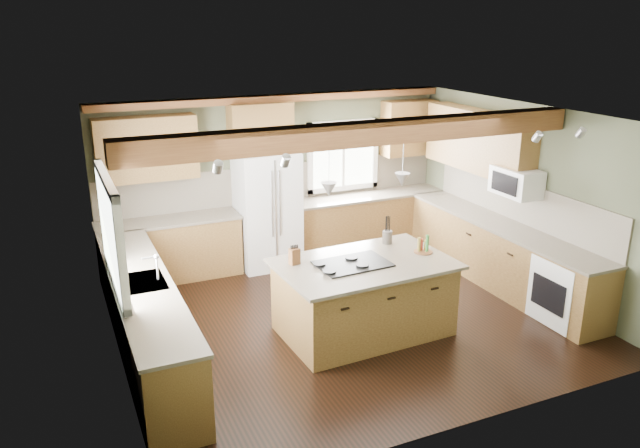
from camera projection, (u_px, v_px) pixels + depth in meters
name	position (u px, v px, depth m)	size (l,w,h in m)	color
floor	(345.00, 317.00, 8.10)	(5.60, 5.60, 0.00)	black
ceiling	(348.00, 116.00, 7.29)	(5.60, 5.60, 0.00)	silver
wall_back	(276.00, 177.00, 9.86)	(5.60, 5.60, 0.00)	#4A4F38
wall_left	(110.00, 255.00, 6.61)	(5.00, 5.00, 0.00)	#4A4F38
wall_right	(525.00, 197.00, 8.78)	(5.00, 5.00, 0.00)	#4A4F38
ceiling_beam	(366.00, 133.00, 6.94)	(5.55, 0.26, 0.26)	#582E19
soffit_trim	(277.00, 99.00, 9.39)	(5.55, 0.20, 0.10)	#582E19
backsplash_back	(277.00, 183.00, 9.88)	(5.58, 0.03, 0.58)	brown
backsplash_right	(521.00, 202.00, 8.85)	(0.03, 3.70, 0.58)	brown
base_cab_back_left	(171.00, 250.00, 9.18)	(2.02, 0.60, 0.88)	brown
counter_back_left	(168.00, 221.00, 9.04)	(2.06, 0.64, 0.04)	#453D32
base_cab_back_right	(367.00, 222.00, 10.45)	(2.62, 0.60, 0.88)	brown
counter_back_right	(368.00, 196.00, 10.31)	(2.66, 0.64, 0.04)	#453D32
base_cab_left	(146.00, 321.00, 7.04)	(0.60, 3.70, 0.88)	brown
counter_left	(142.00, 283.00, 6.90)	(0.64, 3.74, 0.04)	#453D32
base_cab_right	(500.00, 256.00, 8.98)	(0.60, 3.70, 0.88)	brown
counter_right	(503.00, 225.00, 8.83)	(0.64, 3.74, 0.04)	#453D32
upper_cab_back_left	(147.00, 149.00, 8.74)	(1.40, 0.35, 0.90)	brown
upper_cab_over_fridge	(260.00, 126.00, 9.33)	(0.96, 0.35, 0.70)	brown
upper_cab_right	(478.00, 141.00, 9.29)	(0.35, 2.20, 0.90)	brown
upper_cab_back_corner	(409.00, 128.00, 10.40)	(0.90, 0.35, 0.90)	brown
window_left	(109.00, 231.00, 6.59)	(0.04, 1.60, 1.05)	white
window_back	(342.00, 156.00, 10.21)	(1.10, 0.04, 1.00)	white
sink	(142.00, 283.00, 6.90)	(0.50, 0.65, 0.03)	#262628
faucet	(157.00, 268.00, 6.92)	(0.02, 0.02, 0.28)	#B2B2B7
dishwasher	(169.00, 379.00, 5.92)	(0.60, 0.60, 0.84)	white
oven	(567.00, 290.00, 7.85)	(0.60, 0.72, 0.84)	white
microwave	(516.00, 182.00, 8.57)	(0.40, 0.70, 0.38)	white
pendant_left	(329.00, 189.00, 6.93)	(0.18, 0.18, 0.16)	#B2B2B7
pendant_right	(402.00, 180.00, 7.35)	(0.18, 0.18, 0.16)	#B2B2B7
refrigerator	(267.00, 210.00, 9.54)	(0.90, 0.74, 1.80)	silver
island	(364.00, 299.00, 7.59)	(1.95, 1.19, 0.88)	olive
island_top	(365.00, 264.00, 7.45)	(2.08, 1.32, 0.04)	#453D32
cooktop	(353.00, 264.00, 7.37)	(0.85, 0.56, 0.02)	black
knife_block	(294.00, 256.00, 7.36)	(0.12, 0.09, 0.19)	brown
utensil_crock	(387.00, 237.00, 8.04)	(0.13, 0.13, 0.17)	#423A34
bottle_tray	(424.00, 244.00, 7.72)	(0.23, 0.23, 0.21)	#58341A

